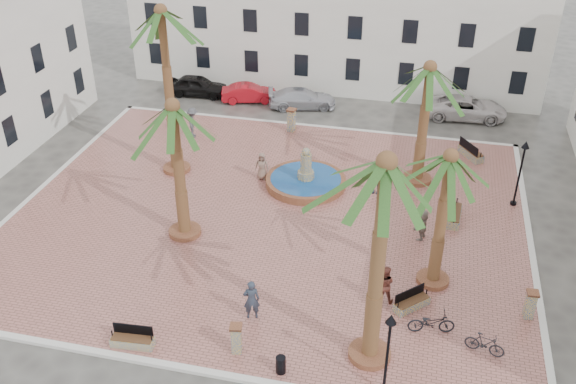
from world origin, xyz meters
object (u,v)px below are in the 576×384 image
(bench_e, at_px, (454,215))
(bicycle_a, at_px, (431,322))
(palm_e, at_px, (448,173))
(cyclist_a, at_px, (251,300))
(bollard_se, at_px, (236,338))
(car_white, at_px, (467,108))
(lamppost_s, at_px, (389,340))
(litter_bin, at_px, (281,365))
(pedestrian_fountain_b, at_px, (376,180))
(car_silver, at_px, (302,98))
(palm_nw, at_px, (162,28))
(bench_ne, at_px, (471,153))
(pedestrian_east, at_px, (423,224))
(fountain, at_px, (306,180))
(bollard_e, at_px, (530,304))
(bench_s, at_px, (133,340))
(car_black, at_px, (197,86))
(palm_s, at_px, (385,187))
(bollard_n, at_px, (291,120))
(cyclist_b, at_px, (385,284))
(bench_se, at_px, (412,303))
(lamppost_e, at_px, (522,162))
(car_red, at_px, (249,93))
(palm_ne, at_px, (428,83))
(pedestrian_fountain_a, at_px, (262,166))
(pedestrian_north, at_px, (193,122))
(palm_sw, at_px, (174,123))

(bench_e, distance_m, bicycle_a, 8.57)
(palm_e, xyz_separation_m, cyclist_a, (-7.19, -4.07, -4.62))
(bollard_se, bearing_deg, car_white, 70.54)
(lamppost_s, height_order, litter_bin, lamppost_s)
(pedestrian_fountain_b, bearing_deg, car_silver, 122.36)
(palm_nw, xyz_separation_m, car_silver, (5.13, 10.78, -7.80))
(bench_ne, height_order, car_silver, car_silver)
(bicycle_a, distance_m, pedestrian_east, 6.56)
(litter_bin, height_order, cyclist_a, cyclist_a)
(palm_nw, bearing_deg, fountain, 0.18)
(fountain, height_order, bollard_e, fountain)
(bench_s, height_order, car_black, car_black)
(palm_s, relative_size, cyclist_a, 4.74)
(pedestrian_fountain_b, xyz_separation_m, car_silver, (-6.39, 10.70, -0.26))
(bollard_n, relative_size, bollard_e, 1.16)
(bench_s, relative_size, bollard_n, 1.13)
(bollard_n, bearing_deg, palm_s, -68.50)
(cyclist_b, bearing_deg, pedestrian_fountain_b, -83.16)
(pedestrian_east, bearing_deg, car_white, -171.92)
(bench_se, xyz_separation_m, car_white, (2.30, 20.55, 0.35))
(palm_nw, distance_m, bench_e, 17.76)
(lamppost_e, relative_size, car_silver, 0.80)
(palm_nw, bearing_deg, car_red, 83.65)
(bollard_se, distance_m, pedestrian_east, 11.39)
(palm_ne, relative_size, bench_ne, 3.66)
(palm_e, xyz_separation_m, car_white, (1.49, 18.57, -4.96))
(bollard_e, relative_size, car_silver, 0.28)
(bollard_se, height_order, bicycle_a, bollard_se)
(bollard_e, relative_size, litter_bin, 1.80)
(cyclist_a, xyz_separation_m, car_silver, (-2.56, 21.83, -0.40))
(bollard_e, bearing_deg, bollard_se, -157.49)
(palm_nw, bearing_deg, palm_e, -25.09)
(bench_s, distance_m, pedestrian_fountain_a, 13.92)
(bicycle_a, bearing_deg, pedestrian_north, 34.90)
(palm_nw, xyz_separation_m, palm_s, (12.69, -12.12, -0.75))
(lamppost_e, distance_m, pedestrian_fountain_b, 7.51)
(pedestrian_fountain_b, bearing_deg, palm_ne, 42.31)
(palm_ne, distance_m, car_silver, 13.40)
(palm_sw, xyz_separation_m, pedestrian_east, (11.40, 2.25, -5.21))
(fountain, distance_m, car_white, 14.50)
(litter_bin, xyz_separation_m, car_black, (-12.37, 24.90, 0.22))
(palm_sw, bearing_deg, pedestrian_fountain_b, 34.78)
(palm_nw, xyz_separation_m, palm_e, (14.88, -6.97, -2.79))
(lamppost_s, bearing_deg, palm_e, 77.56)
(lamppost_s, bearing_deg, pedestrian_north, 127.71)
(car_black, bearing_deg, bollard_se, -159.56)
(bench_s, distance_m, bollard_e, 16.09)
(lamppost_s, bearing_deg, car_red, 116.32)
(bench_s, bearing_deg, bicycle_a, 12.28)
(cyclist_a, bearing_deg, lamppost_s, 135.53)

